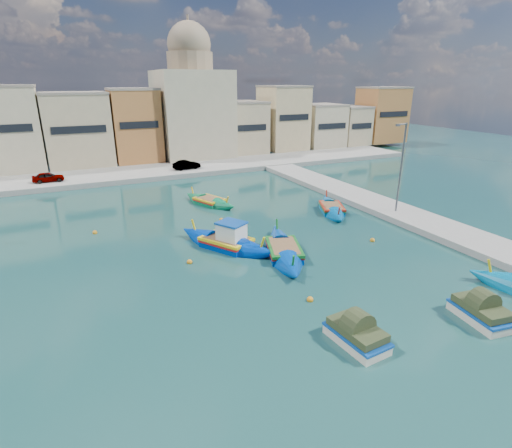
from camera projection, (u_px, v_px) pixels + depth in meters
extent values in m
plane|color=#153F40|center=(238.00, 290.00, 22.67)|extent=(160.00, 160.00, 0.00)
cube|color=gray|center=(459.00, 235.00, 29.92)|extent=(4.00, 70.00, 0.50)
cube|color=gray|center=(137.00, 174.00, 49.72)|extent=(80.00, 8.00, 0.60)
cube|color=#BEB18E|center=(5.00, 130.00, 48.35)|extent=(7.88, 6.24, 9.89)
cube|color=black|center=(2.00, 129.00, 45.49)|extent=(6.30, 0.10, 0.90)
cube|color=tan|center=(78.00, 130.00, 52.32)|extent=(7.88, 7.44, 8.99)
cube|color=gray|center=(73.00, 93.00, 50.75)|extent=(8.04, 7.59, 0.30)
cube|color=black|center=(79.00, 130.00, 48.97)|extent=(6.30, 0.10, 0.90)
cube|color=#BD763B|center=(136.00, 126.00, 54.65)|extent=(6.17, 6.13, 9.43)
cube|color=gray|center=(132.00, 89.00, 53.01)|extent=(6.29, 6.26, 0.30)
cube|color=black|center=(139.00, 125.00, 51.85)|extent=(4.93, 0.10, 0.90)
cube|color=tan|center=(188.00, 135.00, 58.94)|extent=(7.31, 7.69, 6.05)
cube|color=gray|center=(187.00, 113.00, 57.87)|extent=(7.46, 7.85, 0.30)
cube|color=black|center=(196.00, 136.00, 55.54)|extent=(5.85, 0.10, 0.90)
cube|color=tan|center=(238.00, 128.00, 61.79)|extent=(7.54, 7.30, 7.41)
cube|color=gray|center=(237.00, 102.00, 60.49)|extent=(7.69, 7.45, 0.30)
cube|color=black|center=(248.00, 128.00, 58.53)|extent=(6.03, 0.10, 0.90)
cube|color=tan|center=(283.00, 119.00, 64.50)|extent=(6.36, 6.97, 9.63)
cube|color=gray|center=(284.00, 86.00, 62.82)|extent=(6.48, 7.11, 0.30)
cube|color=black|center=(294.00, 117.00, 61.33)|extent=(5.09, 0.10, 0.90)
cube|color=#BEB18E|center=(320.00, 126.00, 67.83)|extent=(6.63, 6.70, 6.65)
cube|color=gray|center=(321.00, 105.00, 66.65)|extent=(6.76, 6.83, 0.30)
cube|color=black|center=(332.00, 126.00, 64.83)|extent=(5.30, 0.10, 0.90)
cube|color=tan|center=(348.00, 126.00, 70.73)|extent=(5.08, 7.51, 6.20)
cube|color=gray|center=(349.00, 107.00, 69.63)|extent=(5.18, 7.66, 0.30)
cube|color=black|center=(362.00, 126.00, 67.40)|extent=(4.06, 0.10, 0.90)
cube|color=#BD763B|center=(382.00, 116.00, 72.37)|extent=(7.79, 6.00, 9.33)
cube|color=gray|center=(384.00, 88.00, 70.74)|extent=(7.95, 6.12, 0.30)
cube|color=black|center=(394.00, 114.00, 69.62)|extent=(6.23, 0.10, 0.90)
cube|color=#BEB18E|center=(193.00, 114.00, 58.45)|extent=(10.00, 10.00, 12.00)
cylinder|color=#9E8466|center=(190.00, 61.00, 56.02)|extent=(6.40, 6.40, 2.40)
sphere|color=#9E8466|center=(189.00, 44.00, 55.28)|extent=(6.00, 6.00, 6.00)
cylinder|color=#9E8466|center=(188.00, 21.00, 54.30)|extent=(0.30, 0.30, 1.60)
cylinder|color=#595B60|center=(401.00, 172.00, 33.54)|extent=(0.16, 0.16, 8.00)
cylinder|color=#595B60|center=(403.00, 124.00, 32.06)|extent=(1.00, 0.10, 0.10)
cube|color=#595B60|center=(398.00, 125.00, 31.87)|extent=(0.35, 0.15, 0.18)
imported|color=#4C1919|center=(48.00, 177.00, 44.17)|extent=(3.25, 1.35, 1.10)
imported|color=#4C1919|center=(187.00, 165.00, 50.59)|extent=(3.57, 1.65, 1.13)
cube|color=#0034A9|center=(226.00, 245.00, 28.35)|extent=(3.48, 3.93, 1.04)
cone|color=#0034A9|center=(197.00, 236.00, 29.79)|extent=(3.36, 3.73, 2.61)
cone|color=#0034A9|center=(258.00, 253.00, 26.88)|extent=(3.36, 3.73, 2.61)
cube|color=yellow|center=(226.00, 239.00, 28.20)|extent=(3.64, 4.13, 0.19)
cube|color=red|center=(226.00, 241.00, 28.27)|extent=(3.60, 4.03, 0.10)
cube|color=olive|center=(226.00, 238.00, 28.18)|extent=(3.06, 3.51, 0.06)
cylinder|color=yellow|center=(194.00, 227.00, 29.70)|extent=(0.37, 0.50, 1.14)
cylinder|color=yellow|center=(262.00, 244.00, 26.51)|extent=(0.37, 0.50, 1.14)
cube|color=white|center=(231.00, 232.00, 27.73)|extent=(2.12, 2.20, 1.15)
cube|color=#0F47A5|center=(231.00, 223.00, 27.51)|extent=(2.25, 2.35, 0.13)
cube|color=#005EA5|center=(332.00, 210.00, 36.08)|extent=(2.89, 3.47, 0.90)
cone|color=#005EA5|center=(327.00, 202.00, 38.39)|extent=(2.79, 3.27, 2.28)
cone|color=#005EA5|center=(338.00, 218.00, 33.74)|extent=(2.79, 3.27, 2.28)
cube|color=#B72813|center=(332.00, 206.00, 35.95)|extent=(3.02, 3.65, 0.16)
cube|color=#197F33|center=(332.00, 208.00, 36.00)|extent=(2.99, 3.55, 0.09)
cube|color=olive|center=(332.00, 205.00, 35.92)|extent=(2.53, 3.11, 0.05)
cylinder|color=#B72813|center=(327.00, 195.00, 38.42)|extent=(0.29, 0.44, 0.99)
cylinder|color=#B72813|center=(339.00, 213.00, 33.31)|extent=(0.29, 0.44, 0.99)
cube|color=#0B7347|center=(210.00, 203.00, 38.25)|extent=(2.68, 3.19, 0.90)
cone|color=#0B7347|center=(194.00, 198.00, 39.66)|extent=(2.62, 3.03, 2.22)
cone|color=#0B7347|center=(226.00, 207.00, 36.81)|extent=(2.62, 3.03, 2.22)
cube|color=yellow|center=(209.00, 199.00, 38.13)|extent=(2.81, 3.36, 0.16)
cube|color=red|center=(209.00, 200.00, 38.18)|extent=(2.79, 3.27, 0.09)
cube|color=olive|center=(209.00, 198.00, 38.10)|extent=(2.34, 2.86, 0.05)
cylinder|color=yellow|center=(193.00, 192.00, 39.60)|extent=(0.28, 0.44, 0.98)
cylinder|color=yellow|center=(227.00, 201.00, 36.48)|extent=(0.28, 0.44, 0.98)
cube|color=#003EA9|center=(284.00, 252.00, 27.08)|extent=(3.11, 3.98, 1.02)
cone|color=#003EA9|center=(277.00, 236.00, 29.77)|extent=(3.02, 3.72, 2.59)
cone|color=#003EA9|center=(292.00, 271.00, 24.36)|extent=(3.02, 3.72, 2.59)
cube|color=#177424|center=(284.00, 247.00, 26.94)|extent=(3.25, 4.18, 0.18)
cube|color=red|center=(284.00, 249.00, 27.00)|extent=(3.23, 4.07, 0.10)
cube|color=olive|center=(284.00, 245.00, 26.91)|extent=(2.71, 3.57, 0.06)
cylinder|color=#177424|center=(277.00, 227.00, 29.81)|extent=(0.30, 0.50, 1.11)
cylinder|color=#177424|center=(293.00, 263.00, 23.87)|extent=(0.30, 0.50, 1.11)
cone|color=#0071A4|center=(493.00, 280.00, 23.23)|extent=(3.27, 3.58, 2.54)
cylinder|color=yellow|center=(490.00, 269.00, 23.14)|extent=(0.37, 0.49, 1.12)
cube|color=beige|center=(356.00, 341.00, 17.97)|extent=(1.74, 2.96, 0.71)
cube|color=#0F47A5|center=(357.00, 334.00, 17.86)|extent=(1.81, 3.04, 0.12)
cube|color=#2D381E|center=(357.00, 329.00, 17.76)|extent=(1.67, 2.63, 0.36)
cylinder|color=#2D381E|center=(357.00, 326.00, 17.70)|extent=(0.80, 2.56, 0.61)
cube|color=beige|center=(480.00, 318.00, 19.71)|extent=(1.94, 3.05, 0.71)
cube|color=#0F47A5|center=(481.00, 312.00, 19.60)|extent=(2.01, 3.14, 0.12)
cube|color=#2D381E|center=(482.00, 307.00, 19.50)|extent=(1.84, 2.72, 0.36)
cylinder|color=#2D381E|center=(483.00, 304.00, 19.44)|extent=(0.98, 2.59, 0.61)
sphere|color=orange|center=(190.00, 262.00, 25.92)|extent=(0.36, 0.36, 0.36)
sphere|color=orange|center=(213.00, 248.00, 28.12)|extent=(0.36, 0.36, 0.36)
sphere|color=orange|center=(223.00, 203.00, 38.53)|extent=(0.36, 0.36, 0.36)
sphere|color=orange|center=(95.00, 233.00, 30.96)|extent=(0.36, 0.36, 0.36)
sphere|color=orange|center=(372.00, 240.00, 29.47)|extent=(0.36, 0.36, 0.36)
sphere|color=orange|center=(310.00, 300.00, 21.47)|extent=(0.36, 0.36, 0.36)
sphere|color=orange|center=(221.00, 220.00, 33.78)|extent=(0.36, 0.36, 0.36)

